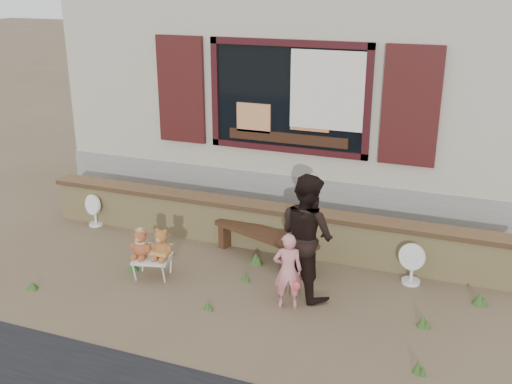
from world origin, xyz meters
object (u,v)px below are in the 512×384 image
at_px(teddy_bear_right, 162,243).
at_px(adult, 307,235).
at_px(bench, 265,240).
at_px(teddy_bear_left, 141,243).
at_px(child, 288,271).
at_px(folding_chair, 152,259).

bearing_deg(teddy_bear_right, adult, -4.93).
height_order(bench, adult, adult).
xyz_separation_m(teddy_bear_left, child, (2.03, -0.05, -0.01)).
relative_size(teddy_bear_left, teddy_bear_right, 0.95).
distance_m(teddy_bear_left, child, 2.03).
relative_size(teddy_bear_left, child, 0.42).
distance_m(bench, teddy_bear_right, 1.46).
bearing_deg(child, teddy_bear_left, -22.44).
distance_m(child, adult, 0.51).
bearing_deg(child, teddy_bear_right, -24.78).
bearing_deg(child, folding_chair, -23.53).
height_order(bench, teddy_bear_right, teddy_bear_right).
bearing_deg(bench, child, -37.59).
xyz_separation_m(teddy_bear_right, adult, (1.87, 0.28, 0.29)).
xyz_separation_m(teddy_bear_right, child, (1.76, -0.12, -0.02)).
bearing_deg(teddy_bear_left, teddy_bear_right, 0.00).
distance_m(folding_chair, adult, 2.10).
relative_size(folding_chair, teddy_bear_right, 1.30).
height_order(bench, child, child).
bearing_deg(bench, teddy_bear_left, -122.22).
distance_m(folding_chair, teddy_bear_left, 0.27).
bearing_deg(folding_chair, adult, -4.59).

